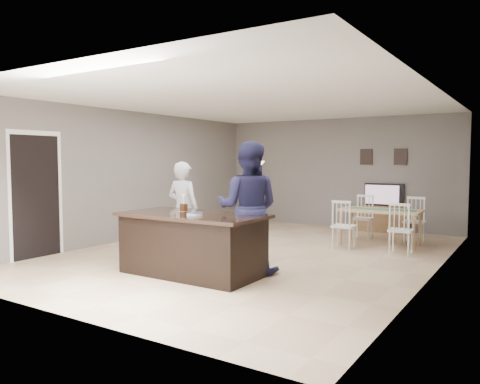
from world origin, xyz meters
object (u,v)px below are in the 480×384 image
Objects in this scene: tv_console at (381,219)px; floor_lamp at (260,175)px; birthday_cake at (184,207)px; television at (383,195)px; man at (248,207)px; dining_table at (380,216)px; woman at (183,209)px; plate_stack at (195,214)px; kitchen_island at (192,244)px.

floor_lamp reaches higher than tv_console.
tv_console is at bearing 74.50° from birthday_cake.
birthday_cake reaches higher than tv_console.
television is 5.12m from man.
woman is at bearing -135.19° from dining_table.
man is 0.84m from plate_stack.
tv_console is 5.64m from birthday_cake.
plate_stack is at bearing -100.34° from tv_console.
floor_lamp is at bearing 107.03° from birthday_cake.
floor_lamp is (-1.80, 5.09, 0.82)m from kitchen_island.
woman reaches higher than dining_table.
man is at bearing -61.88° from floor_lamp.
kitchen_island is 8.38× the size of birthday_cake.
tv_console is at bearing 90.00° from television.
woman is at bearing 135.08° from kitchen_island.
plate_stack is at bearing 79.79° from television.
television reaches higher than plate_stack.
plate_stack is (1.11, -1.10, 0.09)m from woman.
television reaches higher than dining_table.
plate_stack is at bearing 131.41° from woman.
dining_table is at bearing 66.20° from kitchen_island.
kitchen_island is 1.79× the size of tv_console.
woman is at bearing 65.38° from television.
birthday_cake is 0.15× the size of dining_table.
floor_lamp is (-3.00, -0.48, 0.98)m from tv_console.
television is at bearing 74.69° from birthday_cake.
television is 1.93m from dining_table.
television is at bearing 10.46° from floor_lamp.
plate_stack is at bearing -113.54° from dining_table.
man is 0.99m from birthday_cake.
floor_lamp is at bearing -82.24° from woman.
plate_stack reaches higher than tv_console.
woman reaches higher than floor_lamp.
kitchen_island is at bearing 22.03° from man.
plate_stack is (-1.04, -5.79, 0.06)m from television.
tv_console is at bearing 102.30° from dining_table.
tv_console is 3.20m from floor_lamp.
floor_lamp is at bearing 109.53° from kitchen_island.
floor_lamp is (-1.51, 4.92, 0.32)m from birthday_cake.
kitchen_island is 2.35× the size of television.
woman is 7.12× the size of plate_stack.
man is (1.57, -0.40, 0.15)m from woman.
kitchen_island is at bearing -116.30° from dining_table.
dining_table is (1.51, 3.94, -0.33)m from plate_stack.
woman reaches higher than kitchen_island.
dining_table is (0.47, -1.78, 0.29)m from tv_console.
birthday_cake reaches higher than kitchen_island.
television is at bearing -116.06° from man.
kitchen_island is 0.98m from man.
birthday_cake is at bearing -121.05° from dining_table.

